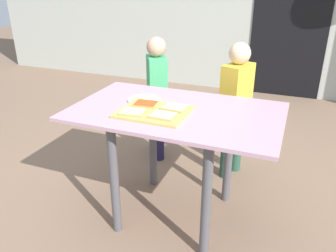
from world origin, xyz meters
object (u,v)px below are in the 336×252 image
(child_left, at_px, (157,92))
(pizza_slice_far_right, at_px, (174,107))
(pizza_slice_near_left, at_px, (133,112))
(child_right, at_px, (235,104))
(dining_table, at_px, (176,129))
(cutting_board, at_px, (154,112))
(pizza_slice_near_right, at_px, (163,115))
(plate_white_left, at_px, (144,100))
(pizza_slice_far_left, at_px, (146,104))

(child_left, bearing_deg, pizza_slice_far_right, -59.86)
(pizza_slice_near_left, height_order, pizza_slice_far_right, same)
(pizza_slice_near_left, relative_size, child_right, 0.14)
(pizza_slice_near_left, xyz_separation_m, child_right, (0.42, 0.81, -0.17))
(dining_table, height_order, child_left, child_left)
(child_right, bearing_deg, cutting_board, -114.05)
(pizza_slice_near_right, bearing_deg, plate_white_left, 134.29)
(dining_table, bearing_deg, child_right, 70.37)
(pizza_slice_far_right, bearing_deg, pizza_slice_near_right, -95.04)
(cutting_board, distance_m, child_right, 0.82)
(dining_table, relative_size, pizza_slice_near_right, 8.71)
(cutting_board, relative_size, pizza_slice_far_left, 2.60)
(pizza_slice_far_left, bearing_deg, cutting_board, -38.99)
(plate_white_left, bearing_deg, cutting_board, -49.72)
(pizza_slice_far_right, bearing_deg, child_right, 70.60)
(pizza_slice_far_left, relative_size, pizza_slice_near_left, 1.01)
(pizza_slice_near_left, bearing_deg, child_right, 62.65)
(pizza_slice_far_right, relative_size, child_right, 0.14)
(pizza_slice_near_right, height_order, child_right, child_right)
(pizza_slice_far_right, bearing_deg, pizza_slice_near_left, -141.37)
(dining_table, height_order, cutting_board, cutting_board)
(cutting_board, xyz_separation_m, pizza_slice_near_left, (-0.09, -0.08, 0.01))
(dining_table, height_order, pizza_slice_far_right, pizza_slice_far_right)
(pizza_slice_far_right, bearing_deg, child_left, 120.14)
(pizza_slice_near_left, relative_size, child_left, 0.14)
(cutting_board, relative_size, child_right, 0.37)
(pizza_slice_far_right, xyz_separation_m, child_right, (0.23, 0.66, -0.17))
(cutting_board, distance_m, pizza_slice_near_left, 0.12)
(dining_table, relative_size, cutting_board, 3.15)
(cutting_board, bearing_deg, plate_white_left, 130.28)
(dining_table, relative_size, child_left, 1.18)
(pizza_slice_near_right, distance_m, pizza_slice_far_left, 0.20)
(child_right, bearing_deg, plate_white_left, -129.39)
(pizza_slice_near_right, height_order, pizza_slice_far_right, same)
(child_left, bearing_deg, pizza_slice_far_left, -71.42)
(pizza_slice_far_left, distance_m, plate_white_left, 0.12)
(cutting_board, relative_size, plate_white_left, 1.90)
(plate_white_left, bearing_deg, pizza_slice_far_left, -58.96)
(pizza_slice_far_left, distance_m, pizza_slice_near_left, 0.14)
(child_left, bearing_deg, plate_white_left, -73.65)
(pizza_slice_far_left, xyz_separation_m, pizza_slice_near_left, (-0.01, -0.14, 0.00))
(pizza_slice_near_right, xyz_separation_m, pizza_slice_near_left, (-0.17, -0.01, 0.00))
(cutting_board, height_order, pizza_slice_far_right, pizza_slice_far_right)
(cutting_board, bearing_deg, child_right, 65.95)
(cutting_board, xyz_separation_m, plate_white_left, (-0.14, 0.16, -0.00))
(dining_table, height_order, plate_white_left, plate_white_left)
(child_left, distance_m, child_right, 0.65)
(cutting_board, distance_m, child_left, 0.87)
(child_right, bearing_deg, child_left, 175.00)
(pizza_slice_near_right, bearing_deg, child_right, 72.90)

